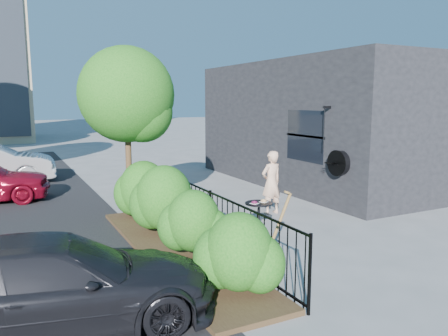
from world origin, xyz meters
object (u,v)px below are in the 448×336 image
cafe_table (259,213)px  car_darkgrey (55,283)px  woman (271,183)px  shovel (274,240)px  patio_tree (130,100)px

cafe_table → car_darkgrey: car_darkgrey is taller
woman → shovel: woman is taller
woman → shovel: size_ratio=1.10×
patio_tree → woman: size_ratio=2.52×
cafe_table → woman: woman is taller
patio_tree → woman: (3.11, -1.20, -1.98)m
woman → car_darkgrey: bearing=25.8°
patio_tree → woman: bearing=-21.0°
woman → shovel: bearing=50.7°
car_darkgrey → cafe_table: bearing=-54.9°
patio_tree → shovel: 5.13m
patio_tree → car_darkgrey: size_ratio=1.00×
woman → shovel: 3.98m
cafe_table → shovel: 2.14m
cafe_table → car_darkgrey: (-4.11, -2.00, 0.08)m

